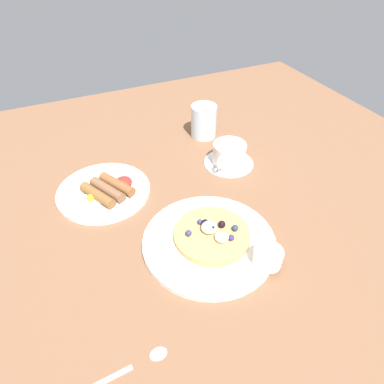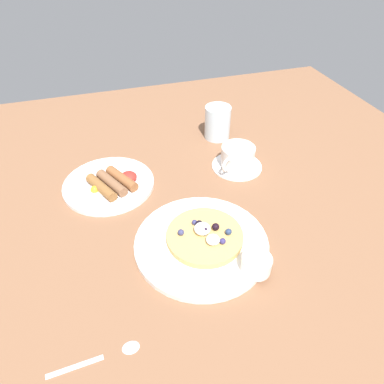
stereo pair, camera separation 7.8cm
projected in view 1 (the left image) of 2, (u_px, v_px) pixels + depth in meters
The scene contains 10 objects.
ground_plane at pixel (165, 212), 81.46cm from camera, with size 163.19×136.62×3.00cm, color brown.
pancake_plate at pixel (209, 242), 71.50cm from camera, with size 27.58×27.58×1.27cm, color white.
pancake_with_berries at pixel (212, 234), 71.15cm from camera, with size 15.87×15.87×3.37cm.
syrup_ramekin at pixel (268, 257), 65.62cm from camera, with size 5.69×5.69×3.27cm.
breakfast_plate at pixel (104, 191), 84.12cm from camera, with size 22.46×22.46×1.06cm, color white.
fried_breakfast at pixel (108, 189), 82.11cm from camera, with size 13.66×12.26×2.62cm.
coffee_saucer at pixel (229, 162), 93.80cm from camera, with size 13.36×13.36×0.65cm, color white.
coffee_cup at pixel (229, 153), 91.68cm from camera, with size 10.59×8.99×5.43cm.
teaspoon at pixel (140, 362), 53.21cm from camera, with size 14.46×2.25×0.60cm.
water_glass at pixel (204, 121), 102.10cm from camera, with size 7.54×7.54×9.70cm, color silver.
Camera 1 is at (-18.77, -56.48, 54.70)cm, focal length 32.30 mm.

